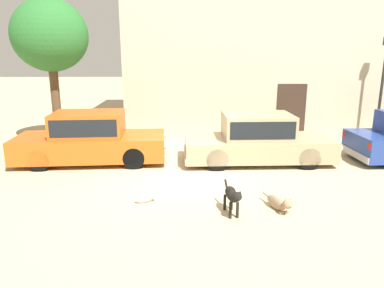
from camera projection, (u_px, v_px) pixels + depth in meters
ground_plane at (188, 179)px, 9.44m from camera, size 80.00×80.00×0.00m
parked_sedan_nearest at (90, 138)px, 10.73m from camera, size 4.60×1.95×1.52m
parked_sedan_second at (258, 139)px, 10.73m from camera, size 4.52×1.78×1.47m
apartment_block at (338, 17)px, 15.61m from camera, size 17.90×6.14×9.43m
stray_dog_spotted at (279, 203)px, 7.54m from camera, size 0.45×0.99×0.39m
stray_dog_tan at (232, 195)px, 7.26m from camera, size 0.31×1.00×0.66m
stray_cat at (144, 199)px, 7.95m from camera, size 0.57×0.30×0.16m
street_lamp at (383, 77)px, 12.59m from camera, size 0.22×0.22×3.74m
acacia_tree_left at (50, 36)px, 12.06m from camera, size 2.54×2.29×4.99m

